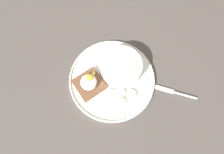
{
  "coord_description": "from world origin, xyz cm",
  "views": [
    {
      "loc": [
        -16.64,
        9.15,
        61.68
      ],
      "look_at": [
        0.0,
        0.0,
        5.0
      ],
      "focal_mm": 28.0,
      "sensor_mm": 36.0,
      "label": 1
    }
  ],
  "objects": [
    {
      "name": "plate",
      "position": [
        0.0,
        0.0,
        2.8
      ],
      "size": [
        30.35,
        30.35,
        1.6
      ],
      "color": "silver",
      "rests_on": "ground_plane"
    },
    {
      "name": "ground_plane",
      "position": [
        0.0,
        0.0,
        1.0
      ],
      "size": [
        120.0,
        120.0,
        2.0
      ],
      "primitive_type": "cube",
      "color": "#48423E",
      "rests_on": "ground"
    },
    {
      "name": "poached_egg",
      "position": [
        1.93,
        7.74,
        6.37
      ],
      "size": [
        6.48,
        6.76,
        4.1
      ],
      "color": "white",
      "rests_on": "toast_slice"
    },
    {
      "name": "banana_slice_left",
      "position": [
        -6.04,
        0.25,
        3.53
      ],
      "size": [
        3.88,
        3.84,
        1.14
      ],
      "color": "beige",
      "rests_on": "plate"
    },
    {
      "name": "oatmeal_bowl",
      "position": [
        1.42,
        -4.27,
        5.69
      ],
      "size": [
        14.5,
        14.5,
        5.44
      ],
      "color": "white",
      "rests_on": "plate"
    },
    {
      "name": "toast_slice",
      "position": [
        1.78,
        7.92,
        3.84
      ],
      "size": [
        10.08,
        10.08,
        1.51
      ],
      "color": "brown",
      "rests_on": "plate"
    },
    {
      "name": "banana_slice_back",
      "position": [
        -8.33,
        -2.88,
        3.61
      ],
      "size": [
        5.11,
        5.12,
        1.44
      ],
      "color": "#F5EABC",
      "rests_on": "plate"
    },
    {
      "name": "knife",
      "position": [
        -14.8,
        -16.97,
        2.4
      ],
      "size": [
        11.46,
        11.41,
        0.8
      ],
      "color": "silver",
      "rests_on": "ground_plane"
    },
    {
      "name": "banana_slice_front",
      "position": [
        -8.9,
        1.49,
        3.67
      ],
      "size": [
        3.74,
        3.66,
        1.5
      ],
      "color": "beige",
      "rests_on": "plate"
    },
    {
      "name": "banana_slice_right",
      "position": [
        -4.66,
        3.3,
        3.69
      ],
      "size": [
        3.84,
        3.86,
        1.45
      ],
      "color": "beige",
      "rests_on": "plate"
    }
  ]
}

